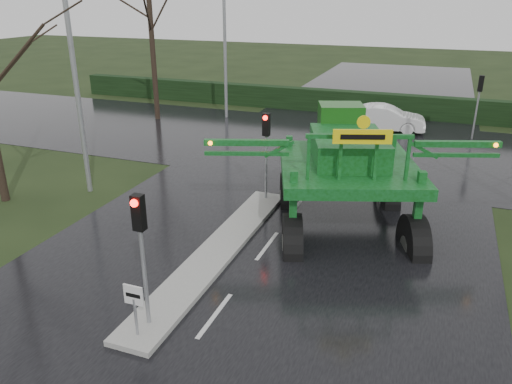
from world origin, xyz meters
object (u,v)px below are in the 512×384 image
(street_light_left_near, at_px, (77,41))
(crop_sprayer, at_px, (294,168))
(street_light_left_far, at_px, (229,21))
(keep_left_sign, at_px, (134,302))
(white_sedan, at_px, (384,131))
(traffic_signal_mid, at_px, (266,138))
(traffic_signal_near, at_px, (140,233))
(traffic_signal_far, at_px, (479,93))

(street_light_left_near, relative_size, crop_sprayer, 1.08)
(street_light_left_near, xyz_separation_m, street_light_left_far, (0.00, 14.00, 0.00))
(keep_left_sign, bearing_deg, white_sedan, 82.20)
(keep_left_sign, height_order, street_light_left_far, street_light_left_far)
(crop_sprayer, relative_size, white_sedan, 2.02)
(traffic_signal_mid, bearing_deg, street_light_left_near, -167.79)
(street_light_left_near, bearing_deg, street_light_left_far, 90.00)
(traffic_signal_near, relative_size, traffic_signal_far, 1.00)
(crop_sprayer, bearing_deg, traffic_signal_far, 50.05)
(white_sedan, bearing_deg, street_light_left_far, 85.92)
(street_light_left_near, height_order, street_light_left_far, same)
(traffic_signal_near, xyz_separation_m, crop_sprayer, (1.96, 5.55, -0.01))
(traffic_signal_far, distance_m, white_sedan, 5.49)
(traffic_signal_far, height_order, white_sedan, traffic_signal_far)
(traffic_signal_near, bearing_deg, street_light_left_near, 134.53)
(keep_left_sign, xyz_separation_m, street_light_left_near, (-6.89, 7.50, 4.93))
(street_light_left_far, bearing_deg, keep_left_sign, -72.22)
(street_light_left_far, relative_size, crop_sprayer, 1.08)
(traffic_signal_near, height_order, traffic_signal_far, same)
(white_sedan, bearing_deg, street_light_left_near, 140.45)
(traffic_signal_far, bearing_deg, keep_left_sign, 70.07)
(white_sedan, bearing_deg, traffic_signal_mid, 162.20)
(white_sedan, bearing_deg, crop_sprayer, 171.74)
(street_light_left_near, bearing_deg, crop_sprayer, -9.35)
(street_light_left_far, xyz_separation_m, white_sedan, (9.85, 0.09, -5.99))
(crop_sprayer, xyz_separation_m, white_sedan, (1.00, 15.54, -2.58))
(traffic_signal_far, distance_m, street_light_left_near, 20.58)
(street_light_left_far, xyz_separation_m, crop_sprayer, (8.85, -15.46, -3.41))
(traffic_signal_near, distance_m, white_sedan, 21.46)
(keep_left_sign, xyz_separation_m, traffic_signal_far, (7.80, 21.51, 1.53))
(street_light_left_near, height_order, white_sedan, street_light_left_near)
(traffic_signal_mid, bearing_deg, traffic_signal_far, 58.07)
(traffic_signal_near, bearing_deg, keep_left_sign, -90.00)
(keep_left_sign, xyz_separation_m, white_sedan, (2.96, 21.59, -1.06))
(street_light_left_near, bearing_deg, white_sedan, 55.03)
(traffic_signal_far, bearing_deg, street_light_left_near, 43.63)
(keep_left_sign, height_order, traffic_signal_far, traffic_signal_far)
(traffic_signal_mid, height_order, street_light_left_near, street_light_left_near)
(keep_left_sign, relative_size, traffic_signal_mid, 0.38)
(traffic_signal_near, distance_m, street_light_left_near, 10.40)
(traffic_signal_mid, height_order, crop_sprayer, crop_sprayer)
(street_light_left_near, bearing_deg, traffic_signal_near, -45.47)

